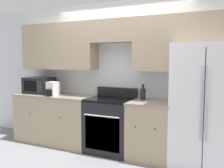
% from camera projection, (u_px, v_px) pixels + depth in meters
% --- Properties ---
extents(ground_plane, '(12.00, 12.00, 0.00)m').
position_uv_depth(ground_plane, '(104.00, 158.00, 4.02)').
color(ground_plane, gray).
extents(wall_back, '(8.00, 0.39, 2.60)m').
position_uv_depth(wall_back, '(118.00, 62.00, 4.38)').
color(wall_back, silver).
rests_on(wall_back, ground_plane).
extents(lower_cabinets_left, '(1.57, 0.64, 0.92)m').
position_uv_depth(lower_cabinets_left, '(56.00, 118.00, 4.76)').
color(lower_cabinets_left, tan).
rests_on(lower_cabinets_left, ground_plane).
extents(lower_cabinets_right, '(0.69, 0.64, 0.92)m').
position_uv_depth(lower_cabinets_right, '(151.00, 130.00, 3.96)').
color(lower_cabinets_right, tan).
rests_on(lower_cabinets_right, ground_plane).
extents(oven_range, '(0.77, 0.65, 1.08)m').
position_uv_depth(oven_range, '(110.00, 125.00, 4.27)').
color(oven_range, black).
rests_on(oven_range, ground_plane).
extents(refrigerator, '(0.95, 0.81, 1.81)m').
position_uv_depth(refrigerator, '(206.00, 106.00, 3.65)').
color(refrigerator, white).
rests_on(refrigerator, ground_plane).
extents(microwave, '(0.54, 0.40, 0.31)m').
position_uv_depth(microwave, '(39.00, 85.00, 4.90)').
color(microwave, black).
rests_on(microwave, lower_cabinets_left).
extents(bottle, '(0.09, 0.09, 0.26)m').
position_uv_depth(bottle, '(143.00, 94.00, 4.09)').
color(bottle, black).
rests_on(bottle, lower_cabinets_right).
extents(paper_towel_holder, '(0.16, 0.28, 0.25)m').
position_uv_depth(paper_towel_holder, '(53.00, 89.00, 4.56)').
color(paper_towel_holder, white).
rests_on(paper_towel_holder, lower_cabinets_left).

